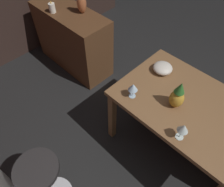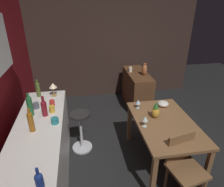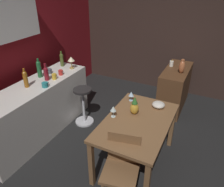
{
  "view_description": "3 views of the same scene",
  "coord_description": "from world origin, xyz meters",
  "px_view_note": "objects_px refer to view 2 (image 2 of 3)",
  "views": [
    {
      "loc": [
        -0.29,
        1.0,
        2.16
      ],
      "look_at": [
        0.41,
        0.29,
        0.97
      ],
      "focal_mm": 34.52,
      "sensor_mm": 36.0,
      "label": 1
    },
    {
      "loc": [
        -2.3,
        0.94,
        2.36
      ],
      "look_at": [
        0.56,
        0.45,
        0.95
      ],
      "focal_mm": 32.44,
      "sensor_mm": 36.0,
      "label": 2
    },
    {
      "loc": [
        -2.3,
        -0.97,
        2.42
      ],
      "look_at": [
        0.26,
        0.3,
        0.87
      ],
      "focal_mm": 35.38,
      "sensor_mm": 36.0,
      "label": 3
    }
  ],
  "objects_px": {
    "dining_table": "(164,127)",
    "wine_glass_right": "(138,102)",
    "wine_bottle_amber": "(31,121)",
    "vase_copper": "(145,70)",
    "wine_bottle_ruby": "(44,107)",
    "wine_bottle_cobalt": "(40,183)",
    "bar_stool": "(81,130)",
    "cup_slate": "(36,106)",
    "fruit_bowl": "(163,104)",
    "wine_glass_left": "(145,119)",
    "cup_mustard": "(52,109)",
    "sideboard_cabinet": "(137,90)",
    "wine_bottle_green": "(30,105)",
    "wine_bottle_olive": "(38,89)",
    "pillar_candle_tall": "(130,69)",
    "chair_near_window": "(184,165)",
    "cup_red": "(52,103)",
    "cup_teal": "(55,121)",
    "pineapple_centerpiece": "(156,111)",
    "counter_lamp": "(53,86)"
  },
  "relations": [
    {
      "from": "dining_table",
      "to": "wine_glass_right",
      "type": "bearing_deg",
      "value": 31.67
    },
    {
      "from": "wine_bottle_amber",
      "to": "vase_copper",
      "type": "distance_m",
      "value": 2.68
    },
    {
      "from": "wine_glass_right",
      "to": "wine_bottle_ruby",
      "type": "height_order",
      "value": "wine_bottle_ruby"
    },
    {
      "from": "wine_bottle_cobalt",
      "to": "wine_bottle_ruby",
      "type": "bearing_deg",
      "value": 5.64
    },
    {
      "from": "bar_stool",
      "to": "cup_slate",
      "type": "relative_size",
      "value": 5.69
    },
    {
      "from": "vase_copper",
      "to": "fruit_bowl",
      "type": "bearing_deg",
      "value": 176.76
    },
    {
      "from": "bar_stool",
      "to": "wine_bottle_cobalt",
      "type": "relative_size",
      "value": 2.53
    },
    {
      "from": "wine_glass_left",
      "to": "bar_stool",
      "type": "bearing_deg",
      "value": 56.76
    },
    {
      "from": "bar_stool",
      "to": "wine_bottle_cobalt",
      "type": "xyz_separation_m",
      "value": [
        -1.56,
        0.33,
        0.65
      ]
    },
    {
      "from": "cup_mustard",
      "to": "bar_stool",
      "type": "bearing_deg",
      "value": -56.76
    },
    {
      "from": "sideboard_cabinet",
      "to": "wine_bottle_green",
      "type": "relative_size",
      "value": 3.41
    },
    {
      "from": "bar_stool",
      "to": "wine_bottle_olive",
      "type": "xyz_separation_m",
      "value": [
        0.3,
        0.62,
        0.67
      ]
    },
    {
      "from": "dining_table",
      "to": "wine_bottle_green",
      "type": "distance_m",
      "value": 1.9
    },
    {
      "from": "fruit_bowl",
      "to": "cup_mustard",
      "type": "relative_size",
      "value": 1.65
    },
    {
      "from": "wine_glass_right",
      "to": "wine_bottle_amber",
      "type": "xyz_separation_m",
      "value": [
        -0.58,
        1.48,
        0.19
      ]
    },
    {
      "from": "wine_bottle_amber",
      "to": "pillar_candle_tall",
      "type": "height_order",
      "value": "wine_bottle_amber"
    },
    {
      "from": "chair_near_window",
      "to": "wine_bottle_green",
      "type": "relative_size",
      "value": 2.68
    },
    {
      "from": "chair_near_window",
      "to": "wine_glass_left",
      "type": "bearing_deg",
      "value": 34.94
    },
    {
      "from": "wine_bottle_ruby",
      "to": "vase_copper",
      "type": "xyz_separation_m",
      "value": [
        1.47,
        -1.87,
        -0.08
      ]
    },
    {
      "from": "wine_glass_right",
      "to": "wine_bottle_ruby",
      "type": "relative_size",
      "value": 0.51
    },
    {
      "from": "wine_bottle_green",
      "to": "fruit_bowl",
      "type": "bearing_deg",
      "value": -84.05
    },
    {
      "from": "wine_bottle_green",
      "to": "cup_mustard",
      "type": "xyz_separation_m",
      "value": [
        0.04,
        -0.27,
        -0.11
      ]
    },
    {
      "from": "cup_slate",
      "to": "vase_copper",
      "type": "bearing_deg",
      "value": -58.4
    },
    {
      "from": "dining_table",
      "to": "cup_slate",
      "type": "xyz_separation_m",
      "value": [
        0.42,
        1.8,
        0.29
      ]
    },
    {
      "from": "bar_stool",
      "to": "wine_bottle_olive",
      "type": "distance_m",
      "value": 0.96
    },
    {
      "from": "wine_bottle_cobalt",
      "to": "vase_copper",
      "type": "xyz_separation_m",
      "value": [
        2.7,
        -1.75,
        -0.08
      ]
    },
    {
      "from": "cup_slate",
      "to": "cup_red",
      "type": "distance_m",
      "value": 0.22
    },
    {
      "from": "sideboard_cabinet",
      "to": "cup_slate",
      "type": "xyz_separation_m",
      "value": [
        -1.4,
        1.92,
        0.53
      ]
    },
    {
      "from": "fruit_bowl",
      "to": "cup_teal",
      "type": "xyz_separation_m",
      "value": [
        -0.46,
        1.65,
        0.16
      ]
    },
    {
      "from": "dining_table",
      "to": "wine_bottle_green",
      "type": "relative_size",
      "value": 4.02
    },
    {
      "from": "wine_bottle_green",
      "to": "cup_teal",
      "type": "relative_size",
      "value": 2.5
    },
    {
      "from": "wine_glass_right",
      "to": "cup_mustard",
      "type": "bearing_deg",
      "value": 97.6
    },
    {
      "from": "sideboard_cabinet",
      "to": "cup_red",
      "type": "bearing_deg",
      "value": 128.56
    },
    {
      "from": "cup_slate",
      "to": "dining_table",
      "type": "bearing_deg",
      "value": -103.09
    },
    {
      "from": "wine_glass_left",
      "to": "cup_red",
      "type": "xyz_separation_m",
      "value": [
        0.52,
        1.26,
        0.08
      ]
    },
    {
      "from": "dining_table",
      "to": "wine_bottle_cobalt",
      "type": "height_order",
      "value": "wine_bottle_cobalt"
    },
    {
      "from": "chair_near_window",
      "to": "bar_stool",
      "type": "distance_m",
      "value": 1.65
    },
    {
      "from": "wine_bottle_olive",
      "to": "wine_bottle_green",
      "type": "bearing_deg",
      "value": 178.47
    },
    {
      "from": "sideboard_cabinet",
      "to": "fruit_bowl",
      "type": "xyz_separation_m",
      "value": [
        -1.37,
        -0.03,
        0.37
      ]
    },
    {
      "from": "wine_bottle_olive",
      "to": "vase_copper",
      "type": "distance_m",
      "value": 2.21
    },
    {
      "from": "chair_near_window",
      "to": "cup_teal",
      "type": "relative_size",
      "value": 6.69
    },
    {
      "from": "pineapple_centerpiece",
      "to": "cup_mustard",
      "type": "relative_size",
      "value": 2.41
    },
    {
      "from": "sideboard_cabinet",
      "to": "wine_bottle_ruby",
      "type": "xyz_separation_m",
      "value": [
        -1.62,
        1.77,
        0.62
      ]
    },
    {
      "from": "wine_bottle_olive",
      "to": "counter_lamp",
      "type": "height_order",
      "value": "wine_bottle_olive"
    },
    {
      "from": "sideboard_cabinet",
      "to": "vase_copper",
      "type": "xyz_separation_m",
      "value": [
        -0.15,
        -0.1,
        0.53
      ]
    },
    {
      "from": "pineapple_centerpiece",
      "to": "wine_glass_right",
      "type": "bearing_deg",
      "value": 29.21
    },
    {
      "from": "bar_stool",
      "to": "wine_bottle_cobalt",
      "type": "height_order",
      "value": "wine_bottle_cobalt"
    },
    {
      "from": "pineapple_centerpiece",
      "to": "pillar_candle_tall",
      "type": "xyz_separation_m",
      "value": [
        1.78,
        -0.08,
        0.02
      ]
    },
    {
      "from": "wine_bottle_olive",
      "to": "cup_slate",
      "type": "relative_size",
      "value": 2.35
    },
    {
      "from": "sideboard_cabinet",
      "to": "bar_stool",
      "type": "height_order",
      "value": "sideboard_cabinet"
    }
  ]
}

